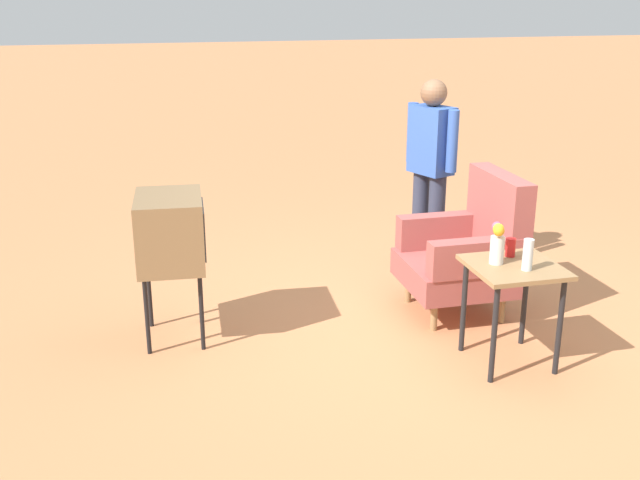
% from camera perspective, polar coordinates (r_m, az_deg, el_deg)
% --- Properties ---
extents(ground_plane, '(60.00, 60.00, 0.00)m').
position_cam_1_polar(ground_plane, '(5.71, 8.68, -6.01)').
color(ground_plane, '#C17A4C').
extents(armchair, '(0.78, 0.78, 1.06)m').
position_cam_1_polar(armchair, '(5.74, 11.16, -0.66)').
color(armchair, '#937047').
rests_on(armchair, ground).
extents(side_table, '(0.56, 0.56, 0.68)m').
position_cam_1_polar(side_table, '(4.98, 14.35, -2.96)').
color(side_table, black).
rests_on(side_table, ground).
extents(tv_on_stand, '(0.63, 0.48, 1.03)m').
position_cam_1_polar(tv_on_stand, '(5.20, -11.19, 0.61)').
color(tv_on_stand, black).
rests_on(tv_on_stand, ground).
extents(person_standing, '(0.54, 0.34, 1.64)m').
position_cam_1_polar(person_standing, '(6.45, 8.32, 5.69)').
color(person_standing, '#2D3347').
rests_on(person_standing, ground).
extents(bottle_short_clear, '(0.06, 0.06, 0.20)m').
position_cam_1_polar(bottle_short_clear, '(4.84, 15.38, -1.07)').
color(bottle_short_clear, silver).
rests_on(bottle_short_clear, side_table).
extents(soda_can_red, '(0.07, 0.07, 0.12)m').
position_cam_1_polar(soda_can_red, '(5.08, 14.14, -0.54)').
color(soda_can_red, red).
rests_on(soda_can_red, side_table).
extents(flower_vase, '(0.15, 0.09, 0.27)m').
position_cam_1_polar(flower_vase, '(4.90, 13.21, -0.10)').
color(flower_vase, silver).
rests_on(flower_vase, side_table).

